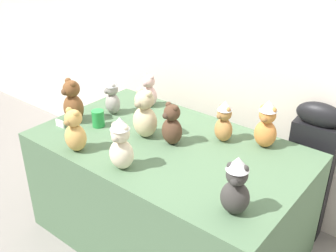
{
  "coord_description": "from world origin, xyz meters",
  "views": [
    {
      "loc": [
        1.28,
        -1.35,
        1.89
      ],
      "look_at": [
        0.0,
        0.25,
        0.84
      ],
      "focal_mm": 42.14,
      "sensor_mm": 36.0,
      "label": 1
    }
  ],
  "objects_px": {
    "instrument_case": "(309,171)",
    "teddy_bear_chestnut": "(73,102)",
    "teddy_bear_cocoa": "(172,125)",
    "teddy_bear_caramel": "(224,122)",
    "teddy_bear_sand": "(145,115)",
    "teddy_bear_ash": "(112,96)",
    "party_cup_green": "(98,118)",
    "teddy_bear_honey": "(75,131)",
    "teddy_bear_ginger": "(266,124)",
    "teddy_bear_cream": "(121,144)",
    "teddy_bear_blush": "(149,91)",
    "teddy_bear_charcoal": "(236,186)",
    "display_table": "(168,193)"
  },
  "relations": [
    {
      "from": "teddy_bear_sand",
      "to": "teddy_bear_cream",
      "type": "bearing_deg",
      "value": -65.13
    },
    {
      "from": "teddy_bear_chestnut",
      "to": "teddy_bear_ginger",
      "type": "distance_m",
      "value": 1.24
    },
    {
      "from": "teddy_bear_caramel",
      "to": "teddy_bear_ash",
      "type": "height_order",
      "value": "teddy_bear_caramel"
    },
    {
      "from": "teddy_bear_cocoa",
      "to": "teddy_bear_sand",
      "type": "xyz_separation_m",
      "value": [
        -0.18,
        -0.03,
        0.02
      ]
    },
    {
      "from": "teddy_bear_ash",
      "to": "party_cup_green",
      "type": "bearing_deg",
      "value": -47.07
    },
    {
      "from": "instrument_case",
      "to": "teddy_bear_honey",
      "type": "distance_m",
      "value": 1.48
    },
    {
      "from": "teddy_bear_blush",
      "to": "teddy_bear_charcoal",
      "type": "distance_m",
      "value": 1.26
    },
    {
      "from": "teddy_bear_ash",
      "to": "teddy_bear_cream",
      "type": "distance_m",
      "value": 0.7
    },
    {
      "from": "teddy_bear_chestnut",
      "to": "teddy_bear_honey",
      "type": "xyz_separation_m",
      "value": [
        0.31,
        -0.24,
        -0.01
      ]
    },
    {
      "from": "instrument_case",
      "to": "teddy_bear_caramel",
      "type": "xyz_separation_m",
      "value": [
        -0.43,
        -0.38,
        0.36
      ]
    },
    {
      "from": "display_table",
      "to": "teddy_bear_charcoal",
      "type": "bearing_deg",
      "value": -25.74
    },
    {
      "from": "teddy_bear_chestnut",
      "to": "teddy_bear_sand",
      "type": "xyz_separation_m",
      "value": [
        0.51,
        0.13,
        0.01
      ]
    },
    {
      "from": "teddy_bear_ash",
      "to": "teddy_bear_sand",
      "type": "relative_size",
      "value": 0.83
    },
    {
      "from": "teddy_bear_caramel",
      "to": "party_cup_green",
      "type": "xyz_separation_m",
      "value": [
        -0.73,
        -0.34,
        -0.07
      ]
    },
    {
      "from": "teddy_bear_ginger",
      "to": "teddy_bear_cream",
      "type": "height_order",
      "value": "teddy_bear_cream"
    },
    {
      "from": "teddy_bear_ginger",
      "to": "teddy_bear_charcoal",
      "type": "bearing_deg",
      "value": -76.16
    },
    {
      "from": "teddy_bear_sand",
      "to": "display_table",
      "type": "bearing_deg",
      "value": 6.28
    },
    {
      "from": "teddy_bear_caramel",
      "to": "teddy_bear_cocoa",
      "type": "relative_size",
      "value": 1.0
    },
    {
      "from": "teddy_bear_chestnut",
      "to": "party_cup_green",
      "type": "height_order",
      "value": "teddy_bear_chestnut"
    },
    {
      "from": "teddy_bear_blush",
      "to": "teddy_bear_chestnut",
      "type": "bearing_deg",
      "value": -119.22
    },
    {
      "from": "teddy_bear_charcoal",
      "to": "teddy_bear_ash",
      "type": "bearing_deg",
      "value": 144.54
    },
    {
      "from": "display_table",
      "to": "teddy_bear_cocoa",
      "type": "xyz_separation_m",
      "value": [
        0.01,
        0.02,
        0.48
      ]
    },
    {
      "from": "display_table",
      "to": "teddy_bear_caramel",
      "type": "height_order",
      "value": "teddy_bear_caramel"
    },
    {
      "from": "teddy_bear_cream",
      "to": "teddy_bear_caramel",
      "type": "bearing_deg",
      "value": 56.88
    },
    {
      "from": "display_table",
      "to": "party_cup_green",
      "type": "distance_m",
      "value": 0.66
    },
    {
      "from": "teddy_bear_charcoal",
      "to": "teddy_bear_sand",
      "type": "distance_m",
      "value": 0.85
    },
    {
      "from": "instrument_case",
      "to": "teddy_bear_chestnut",
      "type": "bearing_deg",
      "value": -153.67
    },
    {
      "from": "teddy_bear_cocoa",
      "to": "teddy_bear_charcoal",
      "type": "bearing_deg",
      "value": -17.67
    },
    {
      "from": "party_cup_green",
      "to": "instrument_case",
      "type": "bearing_deg",
      "value": 31.74
    },
    {
      "from": "instrument_case",
      "to": "teddy_bear_chestnut",
      "type": "distance_m",
      "value": 1.59
    },
    {
      "from": "teddy_bear_ash",
      "to": "teddy_bear_cocoa",
      "type": "height_order",
      "value": "teddy_bear_cocoa"
    },
    {
      "from": "teddy_bear_ginger",
      "to": "teddy_bear_caramel",
      "type": "distance_m",
      "value": 0.25
    },
    {
      "from": "teddy_bear_ginger",
      "to": "teddy_bear_honey",
      "type": "bearing_deg",
      "value": -139.73
    },
    {
      "from": "display_table",
      "to": "party_cup_green",
      "type": "xyz_separation_m",
      "value": [
        -0.5,
        -0.1,
        0.41
      ]
    },
    {
      "from": "teddy_bear_cream",
      "to": "party_cup_green",
      "type": "bearing_deg",
      "value": 141.97
    },
    {
      "from": "teddy_bear_chestnut",
      "to": "teddy_bear_ash",
      "type": "distance_m",
      "value": 0.27
    },
    {
      "from": "teddy_bear_ash",
      "to": "party_cup_green",
      "type": "relative_size",
      "value": 2.34
    },
    {
      "from": "teddy_bear_cocoa",
      "to": "teddy_bear_honey",
      "type": "relative_size",
      "value": 0.99
    },
    {
      "from": "instrument_case",
      "to": "party_cup_green",
      "type": "relative_size",
      "value": 8.69
    },
    {
      "from": "teddy_bear_ginger",
      "to": "party_cup_green",
      "type": "relative_size",
      "value": 2.67
    },
    {
      "from": "instrument_case",
      "to": "teddy_bear_honey",
      "type": "relative_size",
      "value": 3.63
    },
    {
      "from": "teddy_bear_sand",
      "to": "teddy_bear_ash",
      "type": "bearing_deg",
      "value": 167.33
    },
    {
      "from": "instrument_case",
      "to": "teddy_bear_caramel",
      "type": "distance_m",
      "value": 0.68
    },
    {
      "from": "teddy_bear_ash",
      "to": "teddy_bear_honey",
      "type": "distance_m",
      "value": 0.52
    },
    {
      "from": "teddy_bear_ash",
      "to": "teddy_bear_charcoal",
      "type": "relative_size",
      "value": 0.88
    },
    {
      "from": "display_table",
      "to": "teddy_bear_chestnut",
      "type": "height_order",
      "value": "teddy_bear_chestnut"
    },
    {
      "from": "teddy_bear_cocoa",
      "to": "teddy_bear_caramel",
      "type": "bearing_deg",
      "value": 55.19
    },
    {
      "from": "teddy_bear_cocoa",
      "to": "party_cup_green",
      "type": "xyz_separation_m",
      "value": [
        -0.51,
        -0.12,
        -0.07
      ]
    },
    {
      "from": "teddy_bear_ginger",
      "to": "teddy_bear_charcoal",
      "type": "xyz_separation_m",
      "value": [
        0.17,
        -0.64,
        0.0
      ]
    },
    {
      "from": "teddy_bear_caramel",
      "to": "teddy_bear_cocoa",
      "type": "distance_m",
      "value": 0.31
    }
  ]
}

